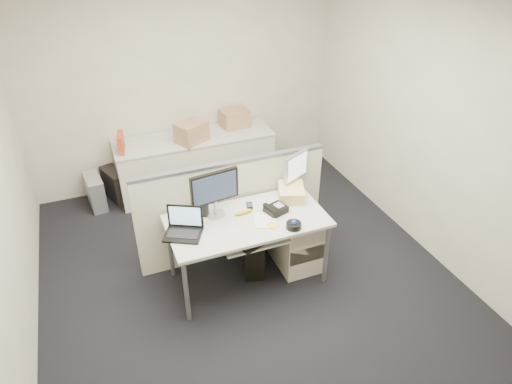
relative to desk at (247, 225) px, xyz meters
name	(u,v)px	position (x,y,z in m)	size (l,w,h in m)	color
floor	(248,278)	(0.00, 0.00, -0.67)	(4.00, 4.50, 0.01)	black
wall_back	(184,83)	(0.00, 2.25, 0.69)	(4.00, 0.02, 2.70)	#B2AC99
wall_front	(411,368)	(0.00, -2.25, 0.69)	(4.00, 0.02, 2.70)	#B2AC99
wall_right	(432,127)	(2.00, 0.00, 0.69)	(0.02, 4.50, 2.70)	#B2AC99
desk	(247,225)	(0.00, 0.00, 0.00)	(1.50, 0.75, 0.73)	#B3B1A9
keyboard_tray	(254,240)	(0.00, -0.18, -0.04)	(0.62, 0.32, 0.02)	#B3B1A9
drawer_pedestal	(296,237)	(0.55, 0.05, -0.34)	(0.40, 0.55, 0.65)	beige
cubicle_partition	(232,210)	(0.00, 0.45, -0.11)	(2.00, 0.06, 1.10)	beige
back_counter	(196,163)	(0.00, 1.93, -0.30)	(2.00, 0.60, 0.72)	beige
monitor_main	(215,194)	(-0.25, 0.18, 0.30)	(0.47, 0.18, 0.47)	black
monitor_small	(296,172)	(0.65, 0.32, 0.27)	(0.34, 0.17, 0.41)	#B7B7BC
laptop	(182,224)	(-0.62, -0.02, 0.19)	(0.33, 0.24, 0.24)	black
trackball	(294,225)	(0.35, -0.28, 0.09)	(0.14, 0.14, 0.05)	black
desk_phone	(276,209)	(0.30, 0.01, 0.10)	(0.20, 0.16, 0.06)	black
paper_stack	(265,220)	(0.15, -0.08, 0.07)	(0.20, 0.25, 0.01)	silver
sticky_pad	(272,225)	(0.18, -0.18, 0.07)	(0.09, 0.09, 0.01)	yellow
travel_mug	(204,207)	(-0.35, 0.22, 0.16)	(0.08, 0.08, 0.18)	black
banana	(243,212)	(0.00, 0.10, 0.09)	(0.19, 0.05, 0.04)	gold
cellphone	(249,206)	(0.10, 0.20, 0.07)	(0.06, 0.11, 0.01)	black
manila_folders	(291,192)	(0.55, 0.20, 0.13)	(0.25, 0.32, 0.12)	#E0CA79
keyboard	(261,239)	(0.05, -0.22, -0.02)	(0.46, 0.16, 0.03)	black
pc_tower_desk	(252,248)	(0.11, 0.16, -0.43)	(0.20, 0.49, 0.46)	black
pc_tower_spare_dark	(115,185)	(-1.05, 2.03, -0.46)	(0.18, 0.44, 0.41)	black
pc_tower_spare_silver	(95,192)	(-1.30, 1.95, -0.46)	(0.18, 0.44, 0.41)	#B7B7BC
cardboard_box_left	(192,133)	(-0.05, 1.81, 0.19)	(0.36, 0.27, 0.27)	tan
cardboard_box_right	(235,119)	(0.60, 2.05, 0.18)	(0.35, 0.27, 0.25)	tan
red_binder	(121,143)	(-0.90, 1.85, 0.18)	(0.06, 0.27, 0.25)	#B03923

